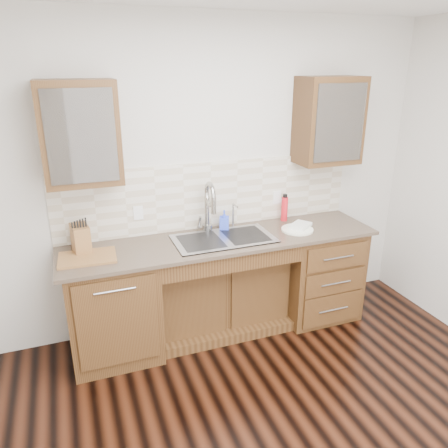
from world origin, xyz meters
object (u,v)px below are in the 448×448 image
object	(u,v)px
water_bottle	(284,209)
knife_block	(81,239)
soap_bottle	(224,220)
plate	(297,230)
cutting_board	(87,258)

from	to	relation	value
water_bottle	knife_block	world-z (taller)	water_bottle
soap_bottle	plate	world-z (taller)	soap_bottle
soap_bottle	knife_block	xyz separation A→B (m)	(-1.22, -0.06, 0.02)
plate	cutting_board	bearing A→B (deg)	179.17
knife_block	plate	bearing A→B (deg)	-14.23
water_bottle	cutting_board	distance (m)	1.82
soap_bottle	plate	distance (m)	0.65
water_bottle	knife_block	xyz separation A→B (m)	(-1.83, -0.10, -0.00)
water_bottle	knife_block	distance (m)	1.83
soap_bottle	cutting_board	size ratio (longest dim) A/B	0.42
soap_bottle	plate	xyz separation A→B (m)	(0.60, -0.24, -0.08)
soap_bottle	water_bottle	distance (m)	0.62
soap_bottle	water_bottle	xyz separation A→B (m)	(0.61, 0.04, 0.02)
plate	cutting_board	distance (m)	1.79
soap_bottle	cutting_board	distance (m)	1.21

